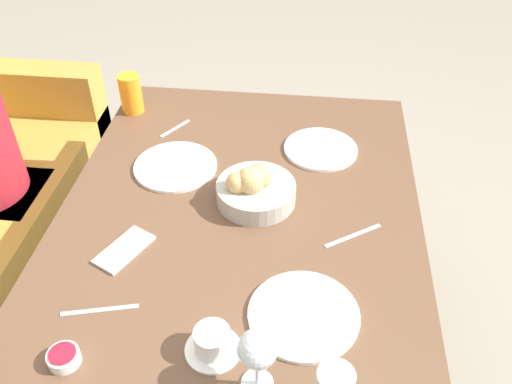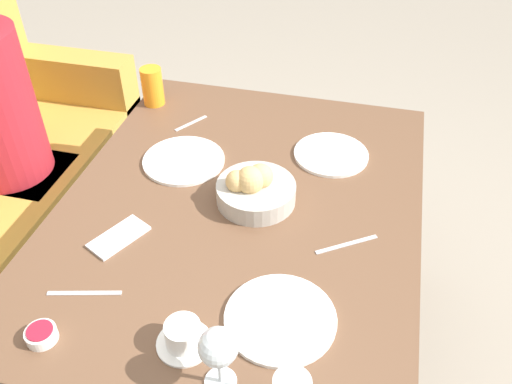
# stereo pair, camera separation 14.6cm
# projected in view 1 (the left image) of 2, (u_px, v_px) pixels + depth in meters

# --- Properties ---
(ground_plane) EXTENTS (10.00, 10.00, 0.00)m
(ground_plane) POSITION_uv_depth(u_px,v_px,m) (244.00, 359.00, 1.91)
(ground_plane) COLOR gray
(dining_table) EXTENTS (1.24, 0.96, 0.72)m
(dining_table) POSITION_uv_depth(u_px,v_px,m) (241.00, 232.00, 1.51)
(dining_table) COLOR brown
(dining_table) RESTS_ON ground_plane
(bread_basket) EXTENTS (0.21, 0.21, 0.12)m
(bread_basket) POSITION_uv_depth(u_px,v_px,m) (255.00, 189.00, 1.45)
(bread_basket) COLOR #B2ADA3
(bread_basket) RESTS_ON dining_table
(plate_near_left) EXTENTS (0.24, 0.24, 0.01)m
(plate_near_left) POSITION_uv_depth(u_px,v_px,m) (304.00, 315.00, 1.18)
(plate_near_left) COLOR white
(plate_near_left) RESTS_ON dining_table
(plate_near_right) EXTENTS (0.22, 0.22, 0.01)m
(plate_near_right) POSITION_uv_depth(u_px,v_px,m) (321.00, 149.00, 1.65)
(plate_near_right) COLOR white
(plate_near_right) RESTS_ON dining_table
(plate_far_center) EXTENTS (0.24, 0.24, 0.01)m
(plate_far_center) POSITION_uv_depth(u_px,v_px,m) (176.00, 166.00, 1.59)
(plate_far_center) COLOR white
(plate_far_center) RESTS_ON dining_table
(juice_glass) EXTENTS (0.07, 0.07, 0.13)m
(juice_glass) POSITION_uv_depth(u_px,v_px,m) (131.00, 94.00, 1.79)
(juice_glass) COLOR orange
(juice_glass) RESTS_ON dining_table
(wine_glass) EXTENTS (0.08, 0.08, 0.16)m
(wine_glass) POSITION_uv_depth(u_px,v_px,m) (257.00, 351.00, 0.98)
(wine_glass) COLOR silver
(wine_glass) RESTS_ON dining_table
(coffee_cup) EXTENTS (0.12, 0.12, 0.06)m
(coffee_cup) POSITION_uv_depth(u_px,v_px,m) (212.00, 342.00, 1.10)
(coffee_cup) COLOR white
(coffee_cup) RESTS_ON dining_table
(jam_bowl_berry) EXTENTS (0.07, 0.07, 0.03)m
(jam_bowl_berry) POSITION_uv_depth(u_px,v_px,m) (64.00, 357.00, 1.08)
(jam_bowl_berry) COLOR white
(jam_bowl_berry) RESTS_ON dining_table
(fork_silver) EXTENTS (0.10, 0.15, 0.00)m
(fork_silver) POSITION_uv_depth(u_px,v_px,m) (353.00, 236.00, 1.37)
(fork_silver) COLOR #B7B7BC
(fork_silver) RESTS_ON dining_table
(knife_silver) EXTENTS (0.05, 0.17, 0.00)m
(knife_silver) POSITION_uv_depth(u_px,v_px,m) (100.00, 310.00, 1.19)
(knife_silver) COLOR #B7B7BC
(knife_silver) RESTS_ON dining_table
(spoon_coffee) EXTENTS (0.11, 0.08, 0.00)m
(spoon_coffee) POSITION_uv_depth(u_px,v_px,m) (175.00, 128.00, 1.75)
(spoon_coffee) COLOR #B7B7BC
(spoon_coffee) RESTS_ON dining_table
(cell_phone) EXTENTS (0.17, 0.13, 0.01)m
(cell_phone) POSITION_uv_depth(u_px,v_px,m) (124.00, 249.00, 1.33)
(cell_phone) COLOR silver
(cell_phone) RESTS_ON dining_table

